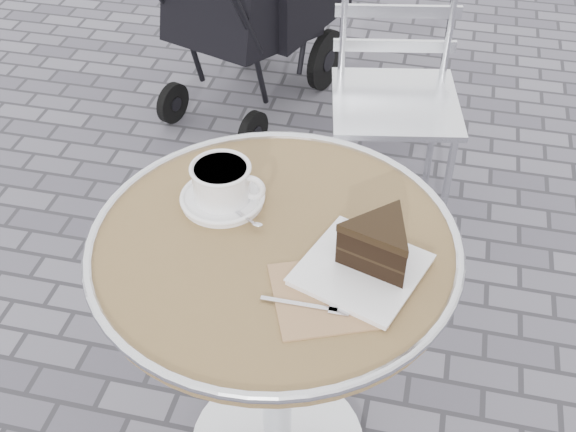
% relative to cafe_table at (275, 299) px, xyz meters
% --- Properties ---
extents(cafe_table, '(0.72, 0.72, 0.74)m').
position_rel_cafe_table_xyz_m(cafe_table, '(0.00, 0.00, 0.00)').
color(cafe_table, silver).
rests_on(cafe_table, ground).
extents(cappuccino_set, '(0.18, 0.17, 0.09)m').
position_rel_cafe_table_xyz_m(cappuccino_set, '(-0.13, 0.09, 0.20)').
color(cappuccino_set, white).
rests_on(cappuccino_set, cafe_table).
extents(cake_plate_set, '(0.32, 0.32, 0.11)m').
position_rel_cafe_table_xyz_m(cake_plate_set, '(0.19, -0.03, 0.21)').
color(cake_plate_set, '#9E7456').
rests_on(cake_plate_set, cafe_table).
extents(bistro_chair, '(0.46, 0.46, 0.87)m').
position_rel_cafe_table_xyz_m(bistro_chair, '(0.12, 1.08, -0.03)').
color(bistro_chair, silver).
rests_on(bistro_chair, ground).
extents(baby_stroller, '(0.69, 1.01, 0.97)m').
position_rel_cafe_table_xyz_m(baby_stroller, '(-0.48, 1.62, -0.13)').
color(baby_stroller, black).
rests_on(baby_stroller, ground).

